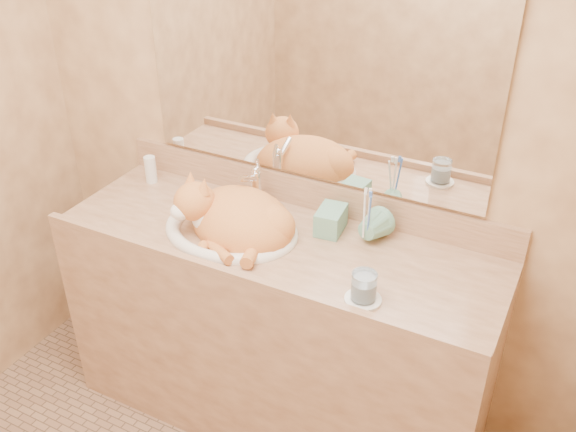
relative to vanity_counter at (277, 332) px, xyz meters
The scene contains 12 objects.
wall_back 0.87m from the vanity_counter, 90.00° to the left, with size 2.40×0.02×2.50m, color #996C45.
vanity_counter is the anchor object (origin of this frame).
mirror 1.00m from the vanity_counter, 90.00° to the left, with size 1.30×0.02×0.80m, color white.
sink_basin 0.53m from the vanity_counter, behind, with size 0.49×0.41×0.15m, color white, non-canonical shape.
faucet 0.57m from the vanity_counter, 135.71° to the left, with size 0.05×0.13×0.19m, color white, non-canonical shape.
cat 0.52m from the vanity_counter, behind, with size 0.42×0.34×0.23m, color #C6692D, non-canonical shape.
soap_dispenser 0.55m from the vanity_counter, 28.08° to the left, with size 0.09×0.09×0.20m, color #67A58B.
toothbrush_cup 0.57m from the vanity_counter, 21.20° to the left, with size 0.11×0.11×0.10m, color #67A58B.
toothbrushes 0.64m from the vanity_counter, 21.20° to the left, with size 0.04×0.04×0.23m, color white, non-canonical shape.
saucer 0.61m from the vanity_counter, 23.87° to the right, with size 0.11×0.11×0.01m, color white.
water_glass 0.65m from the vanity_counter, 23.87° to the right, with size 0.08×0.08×0.09m, color white.
lotion_bottle 0.83m from the vanity_counter, 166.83° to the left, with size 0.05×0.05×0.11m, color white.
Camera 1 is at (0.89, -0.93, 2.10)m, focal length 40.00 mm.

